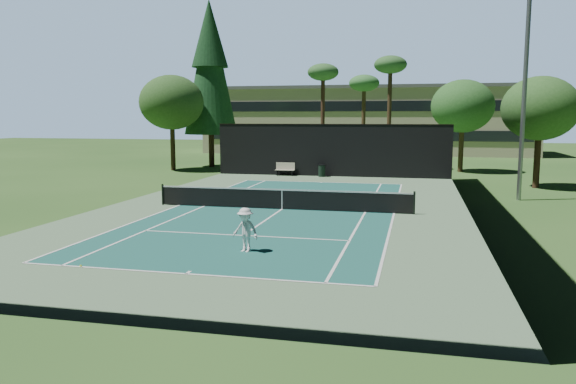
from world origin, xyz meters
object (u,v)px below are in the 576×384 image
at_px(tennis_ball_a, 81,266).
at_px(tennis_ball_c, 335,203).
at_px(trash_bin, 322,171).
at_px(tennis_net, 282,198).
at_px(player, 245,230).
at_px(tennis_ball_d, 215,198).
at_px(park_bench, 285,169).
at_px(tennis_ball_b, 271,197).

bearing_deg(tennis_ball_a, tennis_ball_c, 68.27).
bearing_deg(trash_bin, tennis_net, -87.68).
xyz_separation_m(player, tennis_ball_d, (-5.47, 11.76, -0.72)).
bearing_deg(park_bench, tennis_net, -77.28).
height_order(tennis_net, player, player).
relative_size(player, tennis_ball_a, 19.74).
xyz_separation_m(tennis_net, tennis_ball_a, (-3.47, -11.87, -0.52)).
bearing_deg(park_bench, player, -79.81).
bearing_deg(tennis_ball_c, tennis_ball_a, -111.73).
relative_size(player, trash_bin, 1.61).
bearing_deg(tennis_ball_d, tennis_ball_b, 16.43).
height_order(tennis_ball_a, park_bench, park_bench).
relative_size(tennis_ball_b, trash_bin, 0.07).
distance_m(tennis_ball_a, tennis_ball_b, 15.78).
distance_m(tennis_net, player, 8.89).
bearing_deg(park_bench, tennis_ball_d, -94.62).
bearing_deg(player, tennis_ball_d, 131.65).
height_order(tennis_net, trash_bin, tennis_net).
relative_size(tennis_net, tennis_ball_b, 197.75).
bearing_deg(tennis_ball_b, tennis_net, -67.32).
xyz_separation_m(tennis_net, player, (0.87, -8.84, 0.20)).
bearing_deg(park_bench, tennis_ball_c, -66.00).
distance_m(tennis_net, tennis_ball_c, 3.51).
bearing_deg(tennis_ball_a, trash_bin, 84.08).
relative_size(tennis_ball_b, tennis_ball_d, 0.90).
height_order(tennis_net, tennis_ball_a, tennis_net).
height_order(tennis_ball_a, trash_bin, trash_bin).
bearing_deg(tennis_ball_a, tennis_net, 73.71).
bearing_deg(park_bench, tennis_ball_a, -89.81).
bearing_deg(player, park_bench, 116.92).
xyz_separation_m(park_bench, trash_bin, (2.93, -0.23, -0.07)).
xyz_separation_m(tennis_ball_d, trash_bin, (3.97, 12.63, 0.44)).
relative_size(tennis_ball_a, park_bench, 0.05).
distance_m(tennis_ball_a, park_bench, 27.64).
height_order(player, trash_bin, player).
height_order(tennis_ball_a, tennis_ball_c, tennis_ball_a).
relative_size(tennis_net, trash_bin, 13.65).
bearing_deg(tennis_net, player, -84.41).
relative_size(tennis_net, tennis_ball_a, 167.34).
height_order(tennis_ball_b, tennis_ball_d, tennis_ball_d).
relative_size(player, tennis_ball_b, 23.33).
distance_m(tennis_ball_a, tennis_ball_c, 15.58).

